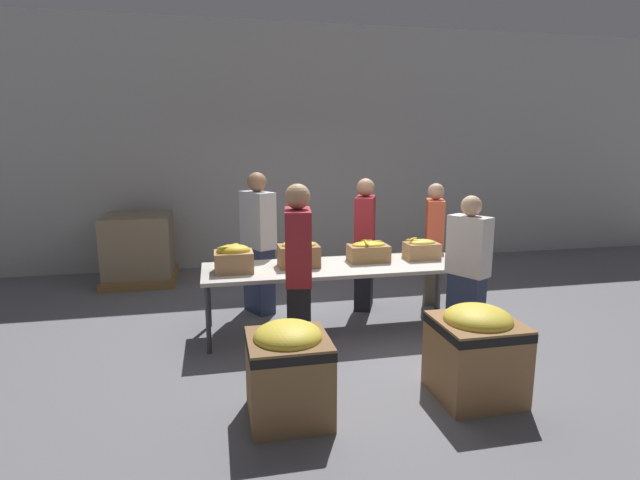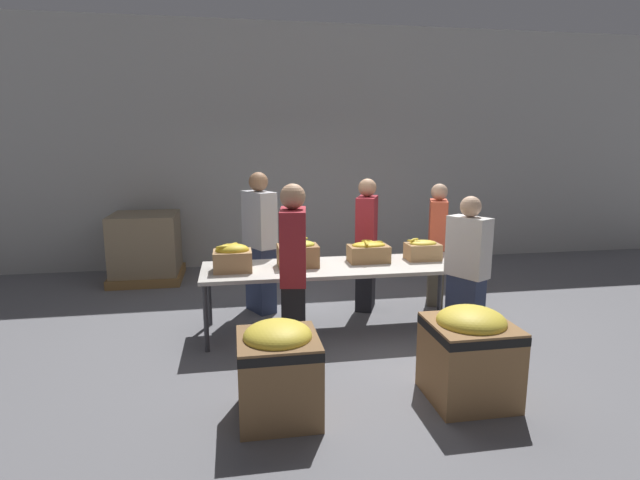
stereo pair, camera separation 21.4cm
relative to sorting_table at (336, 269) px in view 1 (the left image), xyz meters
The scene contains 15 objects.
ground_plane 0.70m from the sorting_table, ahead, with size 30.00×30.00×0.00m, color slate.
wall_back 3.50m from the sorting_table, 90.00° to the left, with size 16.00×0.08×4.00m.
sorting_table is the anchor object (origin of this frame).
banana_box_0 1.14m from the sorting_table, behind, with size 0.40×0.32×0.30m.
banana_box_1 0.46m from the sorting_table, behind, with size 0.44×0.34×0.31m.
banana_box_2 0.45m from the sorting_table, 15.07° to the left, with size 0.46×0.29×0.25m.
banana_box_3 1.07m from the sorting_table, ahead, with size 0.38×0.27×0.26m.
volunteer_0 0.84m from the sorting_table, 51.00° to the left, with size 0.38×0.50×1.66m.
volunteer_1 1.40m from the sorting_table, 28.15° to the right, with size 0.39×0.47×1.57m.
volunteer_2 1.64m from the sorting_table, 25.16° to the left, with size 0.34×0.47×1.58m.
volunteer_3 1.02m from the sorting_table, 124.51° to the right, with size 0.30×0.49×1.73m.
volunteer_4 1.12m from the sorting_table, 135.69° to the left, with size 0.42×0.52×1.74m.
donation_bin_0 1.92m from the sorting_table, 114.97° to the right, with size 0.62×0.62×0.77m.
donation_bin_1 1.90m from the sorting_table, 66.11° to the right, with size 0.66×0.66×0.79m.
pallet_stack_0 3.51m from the sorting_table, 133.99° to the left, with size 1.04×1.04×1.03m.
Camera 1 is at (-1.30, -5.22, 2.10)m, focal length 28.00 mm.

